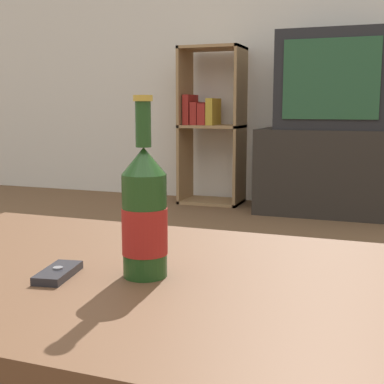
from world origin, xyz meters
The scene contains 7 objects.
back_wall centered at (0.00, 3.02, 1.30)m, with size 8.00×0.05×2.60m.
coffee_table centered at (0.00, 0.00, 0.34)m, with size 1.11×0.71×0.40m.
tv_stand centered at (0.08, 2.71, 0.27)m, with size 0.92×0.48×0.55m.
television centered at (0.08, 2.71, 0.85)m, with size 0.69×0.44×0.61m.
bookshelf centered at (-0.78, 2.81, 0.58)m, with size 0.43×0.30×1.10m.
beer_bottle centered at (0.05, -0.02, 0.51)m, with size 0.08×0.08×0.31m.
cell_phone centered at (-0.09, -0.08, 0.41)m, with size 0.07×0.12×0.02m.
Camera 1 is at (0.43, -0.82, 0.69)m, focal length 50.00 mm.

